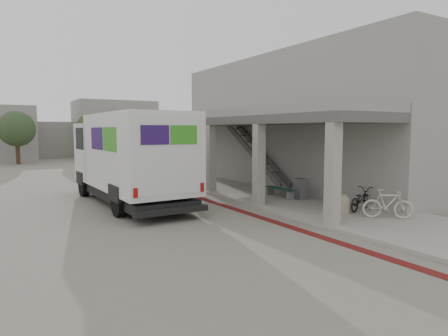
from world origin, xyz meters
TOP-DOWN VIEW (x-y plane):
  - ground at (0.00, 0.00)m, footprint 120.00×120.00m
  - bike_lane_stripe at (1.00, 2.00)m, footprint 0.35×40.00m
  - sidewalk at (4.00, 0.00)m, footprint 4.40×28.00m
  - transit_building at (6.83, 4.50)m, footprint 7.60×17.00m
  - distant_backdrop at (-2.84, 35.89)m, footprint 28.00×10.00m
  - tree_left at (-5.00, 28.00)m, footprint 3.20×3.20m
  - tree_mid at (2.00, 30.00)m, footprint 3.20×3.20m
  - tree_right at (10.00, 29.00)m, footprint 3.20×3.20m
  - fedex_truck at (-2.14, 3.85)m, footprint 3.00×8.83m
  - bench at (3.82, 1.30)m, footprint 0.38×1.74m
  - bollard_near at (3.65, -2.52)m, footprint 0.45×0.45m
  - bollard_far at (3.92, -2.25)m, footprint 0.43×0.43m
  - utility_cabinet at (4.30, 0.51)m, footprint 0.44×0.56m
  - bicycle_black at (4.57, -2.50)m, footprint 1.70×1.04m
  - bicycle_cream at (4.28, -3.89)m, footprint 1.52×1.44m

SIDE VIEW (x-z plane):
  - ground at x=0.00m, z-range 0.00..0.00m
  - bike_lane_stripe at x=1.00m, z-range 0.00..0.01m
  - sidewalk at x=4.00m, z-range 0.00..0.12m
  - bench at x=3.82m, z-range 0.21..0.62m
  - bollard_far at x=3.92m, z-range 0.12..0.77m
  - bollard_near at x=3.65m, z-range 0.12..0.79m
  - bicycle_black at x=4.57m, z-range 0.12..0.97m
  - utility_cabinet at x=4.30m, z-range 0.12..1.01m
  - bicycle_cream at x=4.28m, z-range 0.12..1.10m
  - fedex_truck at x=-2.14m, z-range 0.12..3.85m
  - distant_backdrop at x=-2.84m, z-range -0.55..5.95m
  - tree_left at x=-5.00m, z-range 0.78..5.58m
  - tree_mid at x=2.00m, z-range 0.78..5.58m
  - tree_right at x=10.00m, z-range 0.78..5.58m
  - transit_building at x=6.83m, z-range -0.10..6.90m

